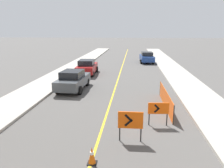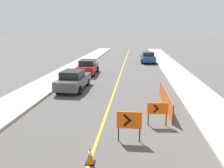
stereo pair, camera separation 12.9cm
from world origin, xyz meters
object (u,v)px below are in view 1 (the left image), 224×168
(arrow_barricade_secondary, at_px, (158,109))
(parked_car_curb_far, at_px, (147,57))
(traffic_cone_farthest, at_px, (92,155))
(arrow_barricade_primary, at_px, (130,121))
(parked_car_curb_mid, at_px, (87,67))
(parked_car_curb_near, at_px, (73,80))

(arrow_barricade_secondary, distance_m, parked_car_curb_far, 21.95)
(arrow_barricade_secondary, xyz_separation_m, parked_car_curb_far, (0.66, 21.94, -0.05))
(traffic_cone_farthest, xyz_separation_m, parked_car_curb_far, (3.36, 25.47, 0.48))
(traffic_cone_farthest, xyz_separation_m, arrow_barricade_primary, (1.34, 1.78, 0.60))
(parked_car_curb_mid, height_order, parked_car_curb_far, same)
(arrow_barricade_secondary, relative_size, parked_car_curb_mid, 0.27)
(parked_car_curb_mid, xyz_separation_m, parked_car_curb_far, (6.93, 9.40, 0.00))
(arrow_barricade_secondary, relative_size, parked_car_curb_far, 0.27)
(arrow_barricade_secondary, bearing_deg, parked_car_curb_near, 129.52)
(arrow_barricade_secondary, distance_m, parked_car_curb_mid, 14.02)
(arrow_barricade_secondary, distance_m, parked_car_curb_near, 8.67)
(arrow_barricade_primary, relative_size, parked_car_curb_far, 0.31)
(arrow_barricade_primary, height_order, parked_car_curb_near, parked_car_curb_near)
(arrow_barricade_primary, xyz_separation_m, parked_car_curb_near, (-4.70, 7.95, -0.13))
(arrow_barricade_secondary, bearing_deg, arrow_barricade_primary, -132.67)
(parked_car_curb_mid, relative_size, parked_car_curb_far, 0.99)
(parked_car_curb_far, bearing_deg, traffic_cone_farthest, -100.88)
(parked_car_curb_near, bearing_deg, arrow_barricade_primary, -57.15)
(parked_car_curb_mid, bearing_deg, parked_car_curb_near, -90.57)
(arrow_barricade_secondary, bearing_deg, traffic_cone_farthest, -132.15)
(traffic_cone_farthest, relative_size, arrow_barricade_primary, 0.49)
(arrow_barricade_primary, relative_size, parked_car_curb_mid, 0.31)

